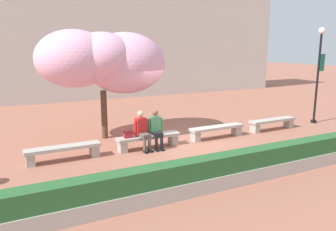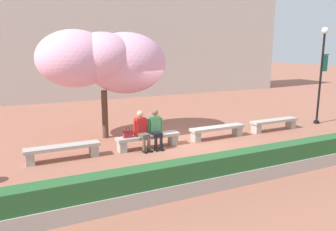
{
  "view_description": "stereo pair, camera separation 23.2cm",
  "coord_description": "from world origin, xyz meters",
  "px_view_note": "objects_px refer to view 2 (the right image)",
  "views": [
    {
      "loc": [
        -5.55,
        -9.65,
        3.3
      ],
      "look_at": [
        -0.55,
        0.2,
        1.0
      ],
      "focal_mm": 35.0,
      "sensor_mm": 36.0,
      "label": 1
    },
    {
      "loc": [
        -5.35,
        -9.76,
        3.3
      ],
      "look_at": [
        -0.55,
        0.2,
        1.0
      ],
      "focal_mm": 35.0,
      "sensor_mm": 36.0,
      "label": 2
    }
  ],
  "objects_px": {
    "stone_bench_west_end": "(63,150)",
    "stone_bench_near_east": "(274,123)",
    "person_seated_left": "(142,129)",
    "person_seated_right": "(156,127)",
    "stone_bench_near_west": "(148,139)",
    "lamp_post_with_banner": "(322,67)",
    "cherry_tree_main": "(105,60)",
    "handbag": "(128,134)",
    "stone_bench_center": "(217,130)"
  },
  "relations": [
    {
      "from": "person_seated_right",
      "to": "lamp_post_with_banner",
      "type": "xyz_separation_m",
      "value": [
        7.86,
        0.18,
        1.78
      ]
    },
    {
      "from": "person_seated_left",
      "to": "lamp_post_with_banner",
      "type": "distance_m",
      "value": 8.55
    },
    {
      "from": "stone_bench_center",
      "to": "cherry_tree_main",
      "type": "relative_size",
      "value": 0.46
    },
    {
      "from": "stone_bench_west_end",
      "to": "stone_bench_near_east",
      "type": "distance_m",
      "value": 8.25
    },
    {
      "from": "stone_bench_near_east",
      "to": "person_seated_left",
      "type": "height_order",
      "value": "person_seated_left"
    },
    {
      "from": "stone_bench_near_east",
      "to": "lamp_post_with_banner",
      "type": "bearing_deg",
      "value": 2.78
    },
    {
      "from": "handbag",
      "to": "cherry_tree_main",
      "type": "bearing_deg",
      "value": 92.86
    },
    {
      "from": "stone_bench_near_east",
      "to": "cherry_tree_main",
      "type": "distance_m",
      "value": 7.1
    },
    {
      "from": "handbag",
      "to": "lamp_post_with_banner",
      "type": "relative_size",
      "value": 0.08
    },
    {
      "from": "stone_bench_near_west",
      "to": "cherry_tree_main",
      "type": "height_order",
      "value": "cherry_tree_main"
    },
    {
      "from": "stone_bench_center",
      "to": "lamp_post_with_banner",
      "type": "distance_m",
      "value": 5.79
    },
    {
      "from": "person_seated_right",
      "to": "lamp_post_with_banner",
      "type": "height_order",
      "value": "lamp_post_with_banner"
    },
    {
      "from": "stone_bench_near_west",
      "to": "stone_bench_west_end",
      "type": "bearing_deg",
      "value": 180.0
    },
    {
      "from": "stone_bench_center",
      "to": "person_seated_right",
      "type": "xyz_separation_m",
      "value": [
        -2.5,
        -0.05,
        0.38
      ]
    },
    {
      "from": "stone_bench_near_west",
      "to": "stone_bench_near_east",
      "type": "relative_size",
      "value": 1.0
    },
    {
      "from": "stone_bench_near_west",
      "to": "person_seated_right",
      "type": "distance_m",
      "value": 0.46
    },
    {
      "from": "stone_bench_near_west",
      "to": "handbag",
      "type": "xyz_separation_m",
      "value": [
        -0.71,
        -0.01,
        0.27
      ]
    },
    {
      "from": "lamp_post_with_banner",
      "to": "cherry_tree_main",
      "type": "bearing_deg",
      "value": 167.93
    },
    {
      "from": "cherry_tree_main",
      "to": "stone_bench_west_end",
      "type": "bearing_deg",
      "value": -133.59
    },
    {
      "from": "stone_bench_west_end",
      "to": "handbag",
      "type": "relative_size",
      "value": 6.44
    },
    {
      "from": "stone_bench_near_west",
      "to": "lamp_post_with_banner",
      "type": "bearing_deg",
      "value": 0.9
    },
    {
      "from": "stone_bench_near_west",
      "to": "cherry_tree_main",
      "type": "relative_size",
      "value": 0.46
    },
    {
      "from": "stone_bench_near_east",
      "to": "lamp_post_with_banner",
      "type": "relative_size",
      "value": 0.53
    },
    {
      "from": "handbag",
      "to": "cherry_tree_main",
      "type": "relative_size",
      "value": 0.07
    },
    {
      "from": "stone_bench_west_end",
      "to": "cherry_tree_main",
      "type": "xyz_separation_m",
      "value": [
        1.94,
        2.04,
        2.53
      ]
    },
    {
      "from": "person_seated_left",
      "to": "person_seated_right",
      "type": "height_order",
      "value": "same"
    },
    {
      "from": "person_seated_left",
      "to": "handbag",
      "type": "xyz_separation_m",
      "value": [
        -0.46,
        0.04,
        -0.12
      ]
    },
    {
      "from": "stone_bench_near_west",
      "to": "person_seated_left",
      "type": "height_order",
      "value": "person_seated_left"
    },
    {
      "from": "stone_bench_center",
      "to": "handbag",
      "type": "xyz_separation_m",
      "value": [
        -3.46,
        -0.01,
        0.27
      ]
    },
    {
      "from": "cherry_tree_main",
      "to": "stone_bench_near_east",
      "type": "bearing_deg",
      "value": -17.87
    },
    {
      "from": "person_seated_right",
      "to": "handbag",
      "type": "bearing_deg",
      "value": 177.58
    },
    {
      "from": "stone_bench_center",
      "to": "lamp_post_with_banner",
      "type": "xyz_separation_m",
      "value": [
        5.36,
        0.13,
        2.17
      ]
    },
    {
      "from": "stone_bench_west_end",
      "to": "cherry_tree_main",
      "type": "relative_size",
      "value": 0.46
    },
    {
      "from": "stone_bench_center",
      "to": "person_seated_left",
      "type": "distance_m",
      "value": 3.03
    },
    {
      "from": "stone_bench_west_end",
      "to": "stone_bench_near_east",
      "type": "bearing_deg",
      "value": 0.0
    },
    {
      "from": "handbag",
      "to": "lamp_post_with_banner",
      "type": "bearing_deg",
      "value": 0.9
    },
    {
      "from": "stone_bench_center",
      "to": "handbag",
      "type": "relative_size",
      "value": 6.44
    },
    {
      "from": "person_seated_right",
      "to": "cherry_tree_main",
      "type": "height_order",
      "value": "cherry_tree_main"
    },
    {
      "from": "person_seated_right",
      "to": "lamp_post_with_banner",
      "type": "distance_m",
      "value": 8.06
    },
    {
      "from": "stone_bench_near_west",
      "to": "person_seated_right",
      "type": "xyz_separation_m",
      "value": [
        0.25,
        -0.05,
        0.38
      ]
    },
    {
      "from": "person_seated_right",
      "to": "stone_bench_near_west",
      "type": "bearing_deg",
      "value": 168.09
    },
    {
      "from": "stone_bench_near_east",
      "to": "cherry_tree_main",
      "type": "xyz_separation_m",
      "value": [
        -6.31,
        2.04,
        2.53
      ]
    },
    {
      "from": "stone_bench_center",
      "to": "person_seated_left",
      "type": "xyz_separation_m",
      "value": [
        -3.0,
        -0.05,
        0.38
      ]
    },
    {
      "from": "stone_bench_west_end",
      "to": "person_seated_left",
      "type": "xyz_separation_m",
      "value": [
        2.5,
        -0.05,
        0.38
      ]
    },
    {
      "from": "stone_bench_near_east",
      "to": "stone_bench_west_end",
      "type": "bearing_deg",
      "value": 180.0
    },
    {
      "from": "stone_bench_west_end",
      "to": "stone_bench_near_east",
      "type": "height_order",
      "value": "same"
    },
    {
      "from": "stone_bench_west_end",
      "to": "person_seated_left",
      "type": "distance_m",
      "value": 2.53
    },
    {
      "from": "stone_bench_near_west",
      "to": "person_seated_right",
      "type": "bearing_deg",
      "value": -11.91
    },
    {
      "from": "stone_bench_center",
      "to": "lamp_post_with_banner",
      "type": "relative_size",
      "value": 0.53
    },
    {
      "from": "person_seated_right",
      "to": "cherry_tree_main",
      "type": "relative_size",
      "value": 0.27
    }
  ]
}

